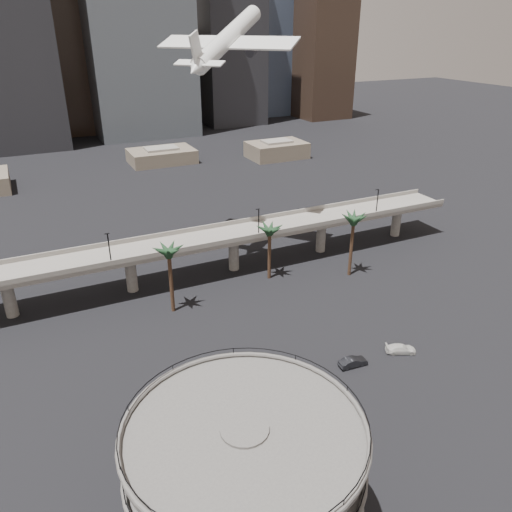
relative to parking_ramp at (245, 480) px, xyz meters
name	(u,v)px	position (x,y,z in m)	size (l,w,h in m)	color
ground	(332,475)	(13.00, 4.00, -9.84)	(700.00, 700.00, 0.00)	black
parking_ramp	(245,480)	(0.00, 0.00, 0.00)	(22.20, 22.20, 17.35)	#514E4C
overpass	(183,247)	(13.00, 59.00, -2.50)	(130.00, 9.30, 14.70)	slate
palm_trees	(268,235)	(27.02, 48.65, 1.59)	(42.40, 10.40, 14.00)	#422B1C
low_buildings	(126,164)	(19.89, 146.30, -6.97)	(135.00, 27.50, 6.80)	brown
skyline	(97,27)	(28.11, 221.08, 36.55)	(269.00, 86.00, 126.78)	gray
airborne_jet	(228,39)	(28.52, 70.41, 35.77)	(26.79, 25.78, 14.21)	silver
car_a	(283,382)	(15.31, 20.55, -9.14)	(1.64, 4.08, 1.39)	maroon
car_b	(353,362)	(27.41, 20.00, -9.07)	(1.61, 4.63, 1.53)	black
car_c	(401,349)	(36.48, 19.57, -9.13)	(1.98, 4.87, 1.41)	silver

